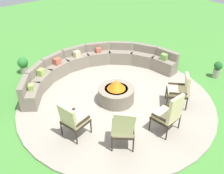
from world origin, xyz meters
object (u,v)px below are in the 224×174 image
Objects in this scene: lounge_chair_back_left at (169,113)px; potted_plant_2 at (23,64)px; lounge_chair_front_right at (123,128)px; curved_stone_bench at (94,65)px; lounge_chair_front_left at (73,119)px; potted_plant_3 at (218,69)px; fire_pit at (116,93)px; lounge_chair_back_right at (181,89)px.

lounge_chair_back_left is 5.45m from potted_plant_2.
lounge_chair_back_left is at bearing 27.06° from lounge_chair_front_right.
lounge_chair_front_left reaches higher than curved_stone_bench.
curved_stone_bench is at bearing 121.90° from lounge_chair_front_left.
lounge_chair_back_left is at bearing -166.70° from potted_plant_3.
potted_plant_3 is (3.63, -1.00, -0.02)m from fire_pit.
lounge_chair_front_right is 1.92× the size of potted_plant_2.
lounge_chair_front_right is 1.27m from lounge_chair_back_left.
lounge_chair_front_right is (0.71, -1.02, 0.03)m from lounge_chair_front_left.
lounge_chair_front_left is 1.69× the size of potted_plant_2.
lounge_chair_back_left reaches higher than fire_pit.
lounge_chair_back_right is 1.69× the size of potted_plant_2.
lounge_chair_back_left is (-0.23, -3.57, 0.26)m from curved_stone_bench.
lounge_chair_back_left is (0.20, -1.81, 0.29)m from fire_pit.
lounge_chair_back_right is 1.70× the size of potted_plant_3.
curved_stone_bench is at bearing -41.10° from potted_plant_2.
potted_plant_2 is at bearing 112.98° from fire_pit.
potted_plant_2 is (0.31, 3.87, -0.25)m from lounge_chair_front_left.
potted_plant_2 is at bearing 161.35° from lounge_chair_front_left.
lounge_chair_back_right is 5.39m from potted_plant_2.
lounge_chair_back_right is at bearing 47.13° from lounge_chair_front_right.
curved_stone_bench reaches higher than fire_pit.
fire_pit is 1.04× the size of lounge_chair_front_left.
lounge_chair_back_left is 1.12× the size of lounge_chair_back_right.
curved_stone_bench is 2.47m from potted_plant_2.
lounge_chair_front_left is at bearing 166.01° from lounge_chair_front_right.
lounge_chair_back_left is at bearing -83.72° from fire_pit.
lounge_chair_front_right reaches higher than potted_plant_2.
curved_stone_bench is 3.13m from lounge_chair_front_left.
lounge_chair_front_left is (-1.75, -0.49, 0.25)m from fire_pit.
potted_plant_3 is (5.37, -0.51, -0.27)m from lounge_chair_front_left.
potted_plant_2 is at bearing 138.90° from curved_stone_bench.
potted_plant_2 is at bearing 139.12° from potted_plant_3.
lounge_chair_front_right is at bearing -85.30° from potted_plant_2.
lounge_chair_front_right is at bearing -124.41° from fire_pit.
lounge_chair_front_right is (-1.46, -3.26, 0.26)m from curved_stone_bench.
fire_pit is at bearing -67.02° from potted_plant_2.
fire_pit is 1.77× the size of potted_plant_3.
lounge_chair_front_left is 2.35m from lounge_chair_back_left.
lounge_chair_front_left is 0.89× the size of lounge_chair_back_left.
lounge_chair_back_right is (1.11, 0.56, -0.04)m from lounge_chair_back_left.
lounge_chair_front_right reaches higher than fire_pit.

